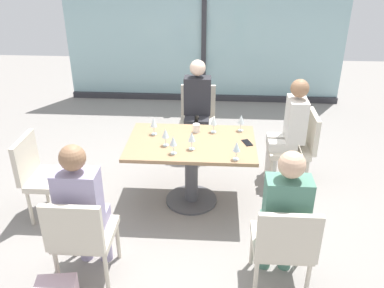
% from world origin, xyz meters
% --- Properties ---
extents(ground_plane, '(12.00, 12.00, 0.00)m').
position_xyz_m(ground_plane, '(0.00, 0.00, 0.00)').
color(ground_plane, gray).
extents(window_wall_backdrop, '(4.72, 0.10, 2.70)m').
position_xyz_m(window_wall_backdrop, '(0.00, 3.20, 1.21)').
color(window_wall_backdrop, '#91B7BC').
rests_on(window_wall_backdrop, ground_plane).
extents(dining_table_main, '(1.31, 0.86, 0.73)m').
position_xyz_m(dining_table_main, '(0.00, 0.00, 0.55)').
color(dining_table_main, '#997551').
rests_on(dining_table_main, ground_plane).
extents(chair_front_left, '(0.46, 0.50, 0.87)m').
position_xyz_m(chair_front_left, '(-0.79, -1.24, 0.50)').
color(chair_front_left, beige).
rests_on(chair_front_left, ground_plane).
extents(chair_front_right, '(0.46, 0.50, 0.87)m').
position_xyz_m(chair_front_right, '(0.79, -1.24, 0.50)').
color(chair_front_right, beige).
rests_on(chair_front_right, ground_plane).
extents(chair_near_window, '(0.46, 0.51, 0.87)m').
position_xyz_m(chair_near_window, '(0.00, 1.24, 0.50)').
color(chair_near_window, beige).
rests_on(chair_near_window, ground_plane).
extents(chair_far_right, '(0.50, 0.46, 0.87)m').
position_xyz_m(chair_far_right, '(1.18, 0.49, 0.50)').
color(chair_far_right, beige).
rests_on(chair_far_right, ground_plane).
extents(chair_side_end, '(0.50, 0.46, 0.87)m').
position_xyz_m(chair_side_end, '(-1.47, -0.33, 0.50)').
color(chair_side_end, beige).
rests_on(chair_side_end, ground_plane).
extents(person_front_left, '(0.34, 0.39, 1.26)m').
position_xyz_m(person_front_left, '(-0.79, -1.13, 0.70)').
color(person_front_left, '#9E93B7').
rests_on(person_front_left, ground_plane).
extents(person_front_right, '(0.34, 0.39, 1.26)m').
position_xyz_m(person_front_right, '(0.79, -1.13, 0.70)').
color(person_front_right, '#4C7F6B').
rests_on(person_front_right, ground_plane).
extents(person_near_window, '(0.34, 0.39, 1.26)m').
position_xyz_m(person_near_window, '(-0.00, 1.13, 0.70)').
color(person_near_window, '#28282D').
rests_on(person_near_window, ground_plane).
extents(person_far_right, '(0.39, 0.34, 1.26)m').
position_xyz_m(person_far_right, '(1.07, 0.49, 0.70)').
color(person_far_right, silver).
rests_on(person_far_right, ground_plane).
extents(wine_glass_0, '(0.07, 0.07, 0.18)m').
position_xyz_m(wine_glass_0, '(0.01, -0.17, 0.86)').
color(wine_glass_0, silver).
rests_on(wine_glass_0, dining_table_main).
extents(wine_glass_1, '(0.07, 0.07, 0.18)m').
position_xyz_m(wine_glass_1, '(0.45, -0.35, 0.86)').
color(wine_glass_1, silver).
rests_on(wine_glass_1, dining_table_main).
extents(wine_glass_2, '(0.07, 0.07, 0.18)m').
position_xyz_m(wine_glass_2, '(-0.41, 0.15, 0.86)').
color(wine_glass_2, silver).
rests_on(wine_glass_2, dining_table_main).
extents(wine_glass_3, '(0.07, 0.07, 0.18)m').
position_xyz_m(wine_glass_3, '(-0.25, -0.11, 0.86)').
color(wine_glass_3, silver).
rests_on(wine_glass_3, dining_table_main).
extents(wine_glass_4, '(0.07, 0.07, 0.18)m').
position_xyz_m(wine_glass_4, '(0.22, 0.24, 0.86)').
color(wine_glass_4, silver).
rests_on(wine_glass_4, dining_table_main).
extents(wine_glass_5, '(0.07, 0.07, 0.18)m').
position_xyz_m(wine_glass_5, '(-0.16, -0.27, 0.86)').
color(wine_glass_5, silver).
rests_on(wine_glass_5, dining_table_main).
extents(wine_glass_6, '(0.07, 0.07, 0.18)m').
position_xyz_m(wine_glass_6, '(0.52, 0.30, 0.86)').
color(wine_glass_6, silver).
rests_on(wine_glass_6, dining_table_main).
extents(coffee_cup, '(0.08, 0.08, 0.09)m').
position_xyz_m(coffee_cup, '(0.04, 0.24, 0.78)').
color(coffee_cup, white).
rests_on(coffee_cup, dining_table_main).
extents(cell_phone_on_table, '(0.11, 0.16, 0.01)m').
position_xyz_m(cell_phone_on_table, '(0.57, -0.00, 0.73)').
color(cell_phone_on_table, black).
rests_on(cell_phone_on_table, dining_table_main).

